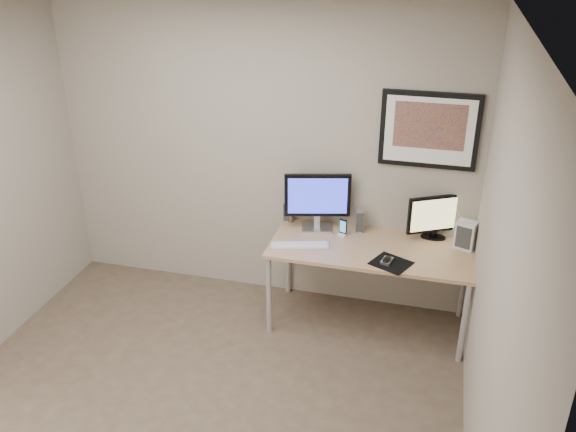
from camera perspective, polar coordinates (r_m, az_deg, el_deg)
name	(u,v)px	position (r m, az deg, el deg)	size (l,w,h in m)	color
floor	(194,413)	(4.46, -8.76, -17.78)	(3.60, 3.60, 0.00)	#4B392F
room	(204,168)	(3.93, -7.85, 4.46)	(3.60, 3.60, 3.60)	white
desk	(370,254)	(4.92, 7.73, -3.58)	(1.60, 0.70, 0.73)	#A67250
framed_art	(429,130)	(4.83, 13.08, 7.82)	(0.75, 0.04, 0.60)	black
monitor_large	(317,199)	(5.01, 2.77, 1.57)	(0.53, 0.23, 0.49)	silver
monitor_tv	(435,216)	(5.03, 13.63, 0.01)	(0.43, 0.25, 0.37)	black
speaker_left	(289,211)	(5.22, 0.06, 0.48)	(0.08, 0.08, 0.19)	silver
speaker_right	(360,221)	(5.08, 6.72, -0.42)	(0.08, 0.08, 0.20)	silver
phone_dock	(343,227)	(5.01, 5.18, -1.06)	(0.07, 0.07, 0.14)	black
keyboard	(299,245)	(4.85, 1.08, -2.76)	(0.47, 0.13, 0.02)	silver
mousepad	(391,263)	(4.68, 9.62, -4.37)	(0.28, 0.24, 0.00)	black
mouse	(387,260)	(4.68, 9.24, -4.07)	(0.07, 0.11, 0.04)	black
fan_unit	(466,235)	(4.98, 16.30, -1.71)	(0.15, 0.11, 0.23)	silver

